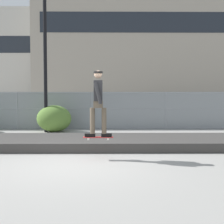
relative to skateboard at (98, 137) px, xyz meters
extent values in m
plane|color=gray|center=(-0.58, -0.68, -0.59)|extent=(120.00, 120.00, 0.00)
cube|color=#3D3A38|center=(-0.58, 2.06, -0.44)|extent=(16.01, 2.57, 0.29)
cube|color=#B22D2D|center=(0.00, 0.00, 0.00)|extent=(0.80, 0.20, 0.02)
cylinder|color=silver|center=(0.26, 0.09, -0.03)|extent=(0.05, 0.03, 0.05)
cylinder|color=silver|center=(0.26, -0.09, -0.03)|extent=(0.05, 0.03, 0.05)
cylinder|color=silver|center=(-0.26, 0.09, -0.03)|extent=(0.05, 0.03, 0.05)
cylinder|color=silver|center=(-0.26, -0.09, -0.03)|extent=(0.05, 0.03, 0.05)
cube|color=#99999E|center=(0.26, 0.00, -0.01)|extent=(0.05, 0.14, 0.01)
cube|color=#99999E|center=(-0.26, 0.00, -0.01)|extent=(0.05, 0.14, 0.01)
cube|color=black|center=(0.22, 0.00, 0.06)|extent=(0.28, 0.10, 0.09)
cube|color=black|center=(-0.22, 0.00, 0.06)|extent=(0.28, 0.10, 0.09)
cylinder|color=brown|center=(0.15, 0.00, 0.45)|extent=(0.13, 0.13, 0.69)
cylinder|color=brown|center=(-0.15, 0.00, 0.45)|extent=(0.13, 0.13, 0.69)
cube|color=brown|center=(0.00, 0.00, 0.88)|extent=(0.24, 0.34, 0.18)
cube|color=#262628|center=(0.00, 0.00, 1.24)|extent=(0.22, 0.38, 0.54)
cylinder|color=#262628|center=(0.00, 0.24, 1.18)|extent=(0.23, 0.09, 0.58)
cylinder|color=#262628|center=(0.00, -0.24, 1.18)|extent=(0.23, 0.09, 0.58)
sphere|color=tan|center=(0.00, 0.00, 1.66)|extent=(0.21, 0.21, 0.21)
cylinder|color=black|center=(0.00, 0.00, 1.72)|extent=(0.24, 0.24, 0.05)
cylinder|color=gray|center=(-4.25, 7.11, 0.34)|extent=(0.06, 0.06, 1.85)
cylinder|color=gray|center=(-0.58, 7.11, 0.34)|extent=(0.06, 0.06, 1.85)
cylinder|color=gray|center=(3.09, 7.11, 0.34)|extent=(0.06, 0.06, 1.85)
cylinder|color=gray|center=(-0.58, 7.11, 1.22)|extent=(22.04, 0.04, 0.04)
cylinder|color=gray|center=(-0.58, 7.11, 0.43)|extent=(22.04, 0.04, 0.04)
cylinder|color=gray|center=(-0.58, 7.11, -0.53)|extent=(22.04, 0.04, 0.04)
cube|color=gray|center=(-0.58, 7.11, 0.34)|extent=(22.04, 0.01, 1.85)
cylinder|color=black|center=(-2.59, 5.94, 2.42)|extent=(0.16, 0.16, 6.02)
cube|color=maroon|center=(-2.69, 9.84, 0.08)|extent=(4.42, 1.86, 0.70)
cube|color=#23282D|center=(-2.89, 9.84, 0.75)|extent=(2.22, 1.63, 0.64)
cylinder|color=black|center=(-1.31, 10.67, -0.27)|extent=(0.64, 0.25, 0.64)
cylinder|color=black|center=(-1.33, 8.96, -0.27)|extent=(0.64, 0.25, 0.64)
cylinder|color=black|center=(-4.04, 10.71, -0.27)|extent=(0.64, 0.25, 0.64)
cylinder|color=black|center=(-4.06, 9.00, -0.27)|extent=(0.64, 0.25, 0.64)
cube|color=#474C54|center=(3.10, 9.84, 0.08)|extent=(4.45, 1.92, 0.70)
cube|color=#23282D|center=(2.90, 9.85, 0.75)|extent=(2.24, 1.66, 0.64)
cylinder|color=black|center=(4.49, 10.66, -0.27)|extent=(0.65, 0.26, 0.64)
cylinder|color=black|center=(4.44, 8.95, -0.27)|extent=(0.65, 0.26, 0.64)
cylinder|color=black|center=(1.76, 10.73, -0.27)|extent=(0.65, 0.26, 0.64)
cylinder|color=black|center=(1.71, 9.02, -0.27)|extent=(0.65, 0.26, 0.64)
cylinder|color=black|center=(7.13, 11.10, -0.27)|extent=(0.65, 0.27, 0.64)
cube|color=#B2AFA8|center=(-12.87, 45.59, 6.78)|extent=(18.85, 14.23, 14.74)
cube|color=#1E232B|center=(-12.87, 38.46, 8.55)|extent=(17.34, 0.04, 2.50)
cube|color=#9E9384|center=(5.76, 37.37, 7.90)|extent=(30.24, 14.39, 16.98)
cube|color=#1E232B|center=(5.76, 30.16, 9.94)|extent=(27.82, 0.04, 2.50)
ellipsoid|color=#567A33|center=(-2.25, 6.06, 0.03)|extent=(1.59, 1.30, 1.23)
camera|label=1|loc=(0.29, -8.18, 1.14)|focal=49.72mm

